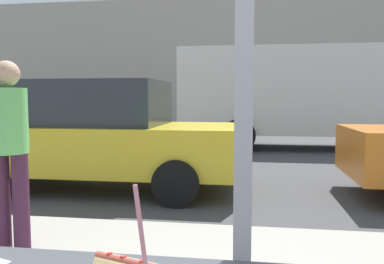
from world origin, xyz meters
name	(u,v)px	position (x,y,z in m)	size (l,w,h in m)	color
ground_plane	(250,162)	(0.00, 8.00, 0.00)	(60.00, 60.00, 0.00)	#424244
building_facade_far	(252,63)	(0.00, 19.30, 3.19)	(28.00, 1.20, 6.38)	#A89E8E
parked_car_yellow	(100,134)	(-2.39, 5.04, 0.88)	(4.40, 2.01, 1.73)	gold
box_truck	(303,94)	(1.49, 10.77, 1.58)	(7.24, 2.44, 2.85)	silver
pedestrian	(9,142)	(-2.04, 2.09, 1.08)	(0.32, 0.32, 1.63)	#442139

